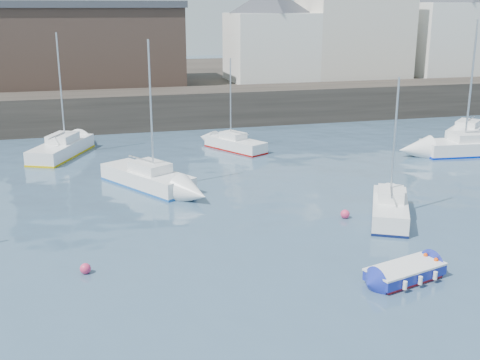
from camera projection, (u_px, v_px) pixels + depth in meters
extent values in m
plane|color=#2D4760|center=(335.00, 323.00, 19.54)|extent=(220.00, 220.00, 0.00)
cube|color=#28231E|center=(171.00, 108.00, 51.60)|extent=(90.00, 5.00, 3.00)
cube|color=#28231E|center=(147.00, 84.00, 68.33)|extent=(90.00, 32.00, 2.80)
cube|color=beige|center=(353.00, 33.00, 61.46)|extent=(10.00, 8.00, 9.00)
cube|color=white|center=(449.00, 39.00, 63.94)|extent=(9.00, 7.00, 7.50)
cube|color=white|center=(270.00, 47.00, 59.10)|extent=(8.00, 7.00, 6.50)
pyramid|color=#3A3D44|center=(271.00, 0.00, 57.86)|extent=(11.14, 11.14, 2.45)
cube|color=#3D2D26|center=(92.00, 47.00, 56.20)|extent=(16.00, 10.00, 7.00)
cube|color=#3A3D44|center=(90.00, 4.00, 55.14)|extent=(16.40, 10.40, 0.60)
cube|color=maroon|center=(405.00, 279.00, 22.58)|extent=(3.01, 1.89, 0.14)
cube|color=#1B29A0|center=(405.00, 272.00, 22.51)|extent=(3.29, 2.11, 0.38)
cube|color=white|center=(406.00, 267.00, 22.45)|extent=(3.35, 2.15, 0.07)
cube|color=white|center=(405.00, 271.00, 22.49)|extent=(2.59, 1.56, 0.35)
cube|color=tan|center=(405.00, 269.00, 22.47)|extent=(0.47, 0.94, 0.05)
cylinder|color=white|center=(375.00, 270.00, 22.74)|extent=(0.16, 0.16, 0.30)
cylinder|color=white|center=(405.00, 285.00, 21.51)|extent=(0.16, 0.16, 0.30)
cylinder|color=white|center=(390.00, 266.00, 23.13)|extent=(0.16, 0.16, 0.30)
cylinder|color=white|center=(420.00, 280.00, 21.90)|extent=(0.16, 0.16, 0.30)
cylinder|color=white|center=(405.00, 261.00, 23.52)|extent=(0.16, 0.16, 0.30)
cylinder|color=white|center=(435.00, 276.00, 22.29)|extent=(0.16, 0.16, 0.30)
cube|color=white|center=(147.00, 178.00, 34.25)|extent=(4.96, 6.50, 0.95)
cube|color=#1E58AB|center=(147.00, 185.00, 34.37)|extent=(5.01, 6.57, 0.13)
cube|color=white|center=(150.00, 167.00, 33.83)|extent=(2.44, 2.69, 0.53)
cylinder|color=silver|center=(151.00, 108.00, 32.68)|extent=(0.11, 0.11, 7.30)
cube|color=white|center=(390.00, 210.00, 29.05)|extent=(3.82, 5.26, 0.92)
cube|color=#0D1642|center=(389.00, 217.00, 29.16)|extent=(3.86, 5.31, 0.12)
cube|color=white|center=(391.00, 194.00, 29.09)|extent=(1.91, 2.15, 0.51)
cylinder|color=silver|center=(395.00, 139.00, 28.59)|extent=(0.10, 0.10, 5.85)
cube|color=white|center=(473.00, 147.00, 41.78)|extent=(7.23, 2.91, 0.98)
cube|color=#0022AF|center=(473.00, 153.00, 41.89)|extent=(7.31, 2.93, 0.13)
cube|color=white|center=(470.00, 137.00, 41.51)|extent=(2.62, 1.92, 0.54)
cylinder|color=silver|center=(471.00, 82.00, 40.40)|extent=(0.11, 0.11, 8.11)
cube|color=white|center=(235.00, 144.00, 43.02)|extent=(3.79, 5.05, 0.80)
cube|color=#990C08|center=(235.00, 149.00, 43.12)|extent=(3.83, 5.10, 0.11)
cube|color=white|center=(233.00, 135.00, 43.01)|extent=(1.87, 2.08, 0.45)
cylinder|color=silver|center=(231.00, 99.00, 42.46)|extent=(0.09, 0.09, 5.65)
cube|color=white|center=(468.00, 131.00, 47.82)|extent=(6.05, 5.72, 0.81)
cube|color=yellow|center=(468.00, 135.00, 47.92)|extent=(6.11, 5.78, 0.11)
cube|color=white|center=(468.00, 123.00, 47.39)|extent=(2.66, 2.60, 0.45)
cylinder|color=silver|center=(472.00, 80.00, 46.19)|extent=(0.09, 0.09, 7.26)
cube|color=white|center=(61.00, 149.00, 41.22)|extent=(4.52, 6.62, 0.95)
cube|color=#D2B407|center=(62.00, 155.00, 41.34)|extent=(4.57, 6.69, 0.13)
cube|color=white|center=(63.00, 138.00, 41.32)|extent=(2.32, 2.66, 0.53)
cylinder|color=silver|center=(61.00, 88.00, 40.68)|extent=(0.11, 0.11, 7.31)
sphere|color=#DB3261|center=(86.00, 273.00, 23.20)|extent=(0.43, 0.43, 0.43)
sphere|color=#DB3261|center=(345.00, 218.00, 29.26)|extent=(0.44, 0.44, 0.44)
sphere|color=#DB3261|center=(166.00, 177.00, 36.38)|extent=(0.43, 0.43, 0.43)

